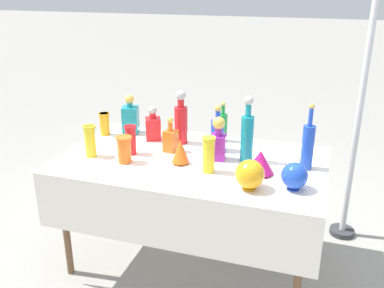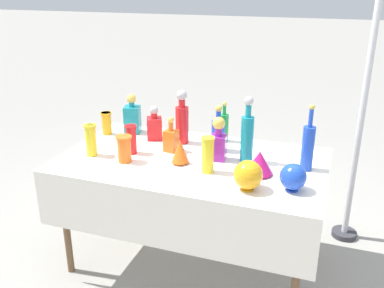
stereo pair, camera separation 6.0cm
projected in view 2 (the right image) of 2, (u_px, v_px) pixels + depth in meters
ground_plane at (192, 260)px, 2.94m from camera, size 40.00×40.00×0.00m
display_table at (190, 171)px, 2.66m from camera, size 1.64×0.95×0.76m
tall_bottle_0 at (218, 134)px, 2.76m from camera, size 0.09×0.09×0.31m
tall_bottle_1 at (308, 146)px, 2.47m from camera, size 0.07×0.07×0.40m
tall_bottle_2 at (224, 126)px, 2.92m from camera, size 0.06×0.06×0.28m
tall_bottle_3 at (247, 135)px, 2.57m from camera, size 0.08×0.08×0.41m
tall_bottle_4 at (182, 120)px, 2.88m from camera, size 0.09×0.09×0.37m
square_decanter_0 at (154, 126)px, 2.97m from camera, size 0.14×0.14×0.24m
square_decanter_1 at (132, 117)px, 3.09m from camera, size 0.13×0.13×0.29m
square_decanter_2 at (218, 141)px, 2.62m from camera, size 0.10×0.10×0.28m
square_decanter_3 at (171, 139)px, 2.76m from camera, size 0.09×0.09×0.23m
slender_vase_0 at (208, 154)px, 2.45m from camera, size 0.08×0.08×0.22m
slender_vase_1 at (107, 122)px, 3.06m from camera, size 0.08×0.08×0.16m
slender_vase_2 at (91, 139)px, 2.68m from camera, size 0.08×0.08×0.20m
slender_vase_3 at (124, 148)px, 2.60m from camera, size 0.10×0.10×0.17m
slender_vase_4 at (131, 138)px, 2.72m from camera, size 0.08×0.08×0.19m
fluted_vase_0 at (180, 151)px, 2.58m from camera, size 0.11×0.11×0.15m
fluted_vase_1 at (260, 162)px, 2.43m from camera, size 0.16×0.16×0.14m
round_bowl_0 at (293, 177)px, 2.25m from camera, size 0.14×0.14×0.15m
round_bowl_1 at (248, 175)px, 2.25m from camera, size 0.16×0.16×0.17m
price_tag_left at (158, 181)px, 2.34m from camera, size 0.06×0.03×0.03m
price_tag_center at (99, 170)px, 2.47m from camera, size 0.06×0.02×0.04m
price_tag_right at (173, 184)px, 2.29m from camera, size 0.06×0.02×0.04m
cardboard_box_behind_left at (173, 177)px, 3.80m from camera, size 0.57×0.55×0.40m
canopy_pole at (361, 123)px, 2.90m from camera, size 0.18×0.18×2.31m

